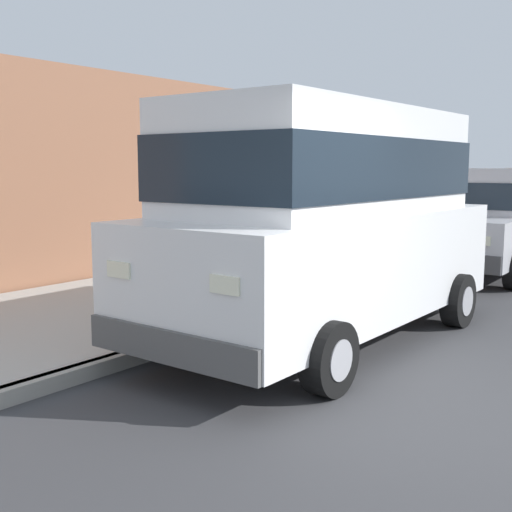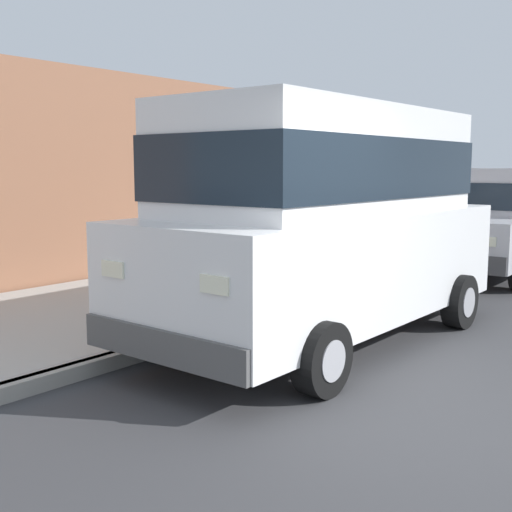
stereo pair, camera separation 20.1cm
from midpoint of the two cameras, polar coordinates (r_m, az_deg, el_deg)
The scene contains 7 objects.
ground_plane at distance 5.02m, azimuth 17.33°, elevation -14.76°, with size 80.00×80.00×0.00m, color #38383A.
curb at distance 6.69m, azimuth -9.65°, elevation -8.13°, with size 0.16×64.00×0.14m, color gray.
sidewalk at distance 8.06m, azimuth -18.53°, elevation -5.69°, with size 3.60×64.00×0.14m, color #A8A59E.
car_white_van at distance 7.02m, azimuth 5.42°, elevation 3.69°, with size 2.17×4.91×2.52m.
car_silver_hatchback at distance 12.13m, azimuth 19.05°, elevation 3.06°, with size 2.02×3.84×1.88m.
dog_grey at distance 8.79m, azimuth -8.58°, elevation -1.87°, with size 0.62×0.52×0.49m.
building_facade at distance 12.87m, azimuth -5.01°, elevation 7.02°, with size 0.50×20.00×3.44m, color #8C5B42.
Camera 1 is at (1.42, -4.46, 1.90)m, focal length 45.35 mm.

